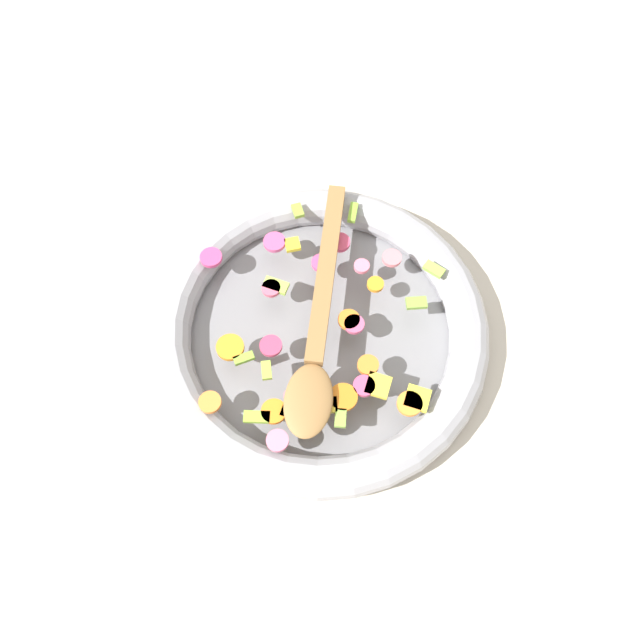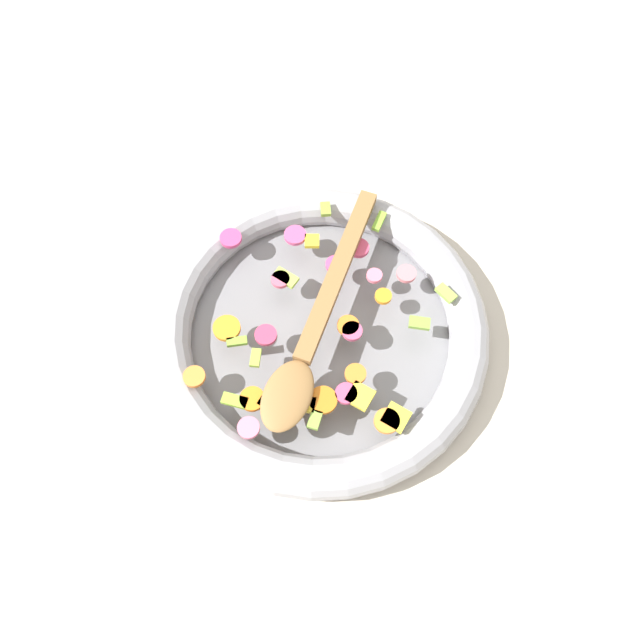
{
  "view_description": "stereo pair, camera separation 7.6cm",
  "coord_description": "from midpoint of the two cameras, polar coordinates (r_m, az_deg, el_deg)",
  "views": [
    {
      "loc": [
        -0.06,
        -0.33,
        0.74
      ],
      "look_at": [
        0.0,
        0.0,
        0.05
      ],
      "focal_mm": 35.0,
      "sensor_mm": 36.0,
      "label": 1
    },
    {
      "loc": [
        0.02,
        -0.34,
        0.74
      ],
      "look_at": [
        0.0,
        0.0,
        0.05
      ],
      "focal_mm": 35.0,
      "sensor_mm": 36.0,
      "label": 2
    }
  ],
  "objects": [
    {
      "name": "ground_plane",
      "position": [
        0.81,
        2.69,
        -1.83
      ],
      "size": [
        4.0,
        4.0,
        0.0
      ],
      "primitive_type": "plane",
      "color": "beige"
    },
    {
      "name": "wooden_spoon",
      "position": [
        0.74,
        2.45,
        -1.03
      ],
      "size": [
        0.14,
        0.34,
        0.01
      ],
      "color": "olive",
      "rests_on": "chopped_vegetables"
    },
    {
      "name": "chopped_vegetables",
      "position": [
        0.75,
        2.32,
        -1.66
      ],
      "size": [
        0.33,
        0.33,
        0.01
      ],
      "color": "orange",
      "rests_on": "skillet"
    },
    {
      "name": "skillet",
      "position": [
        0.79,
        2.76,
        -1.18
      ],
      "size": [
        0.43,
        0.43,
        0.05
      ],
      "color": "slate",
      "rests_on": "ground_plane"
    }
  ]
}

